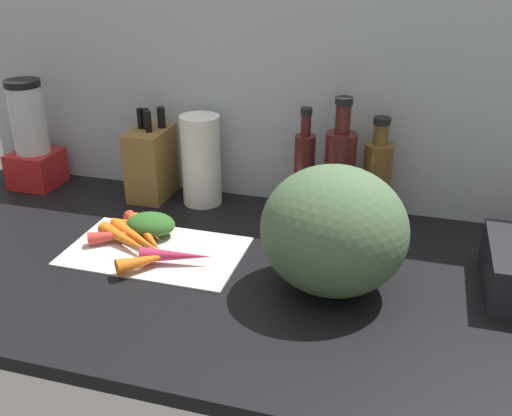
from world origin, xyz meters
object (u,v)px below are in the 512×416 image
Objects in this scene: carrot_0 at (176,256)px; carrot_3 at (125,235)px; winter_squash at (334,231)px; bottle_0 at (304,174)px; blender_appliance at (32,141)px; carrot_2 at (126,240)px; carrot_5 at (144,228)px; bottle_2 at (377,179)px; paper_towel_roll at (201,160)px; cutting_board at (155,250)px; carrot_1 at (144,224)px; carrot_7 at (138,238)px; knife_block at (152,162)px; bottle_1 at (339,175)px; carrot_4 at (147,234)px; carrot_6 at (146,260)px.

carrot_0 is 16.79cm from carrot_3.
winter_squash is 32.75cm from bottle_0.
carrot_0 is 65.43cm from blender_appliance.
carrot_2 is at bearing 176.77° from winter_squash.
carrot_2 is 0.62× the size of bottle_0.
carrot_5 is 49.34cm from blender_appliance.
bottle_2 is (95.33, 3.36, -1.92)cm from blender_appliance.
winter_squash reaches higher than carrot_3.
carrot_3 is 0.63× the size of bottle_2.
winter_squash is 51.59cm from paper_towel_roll.
cutting_board is at bearing -146.71° from bottle_2.
cutting_board is at bearing -51.95° from carrot_1.
paper_towel_roll reaches higher than carrot_5.
knife_block is at bearing 107.90° from carrot_7.
carrot_5 is at bearing 59.59° from carrot_3.
carrot_3 is at bearing -146.05° from bottle_0.
carrot_7 is at bearing -100.83° from paper_towel_roll.
bottle_1 reaches higher than cutting_board.
paper_towel_roll reaches higher than carrot_2.
blender_appliance reaches higher than carrot_3.
carrot_3 reaches higher than cutting_board.
bottle_2 is at bearing 81.18° from winter_squash.
cutting_board is 2.22× the size of carrot_2.
carrot_7 is at bearing -123.80° from carrot_4.
cutting_board is at bearing -11.29° from carrot_7.
paper_towel_roll is (6.36, 22.41, 9.70)cm from carrot_5.
carrot_7 is (-4.70, 0.94, 2.03)cm from cutting_board.
bottle_1 is (30.17, 30.21, 10.60)cm from carrot_0.
carrot_6 is 0.54× the size of paper_towel_roll.
bottle_0 is at bearing -4.03° from paper_towel_roll.
bottle_2 is (52.93, 21.44, 9.38)cm from carrot_1.
cutting_board is at bearing -64.74° from knife_block.
knife_block is at bearing 4.31° from blender_appliance.
carrot_3 and carrot_5 have the same top height.
cutting_board is 7.03cm from carrot_2.
carrot_1 is 2.69cm from carrot_5.
winter_squash is at bearing -98.82° from bottle_2.
bottle_0 reaches higher than cutting_board.
carrot_3 is at bearing 173.61° from winter_squash.
carrot_5 is (-5.74, 6.39, 1.89)cm from cutting_board.
carrot_5 is 16.30cm from carrot_6.
bottle_0 is at bearing 26.94° from carrot_1.
bottle_2 is (59.98, 0.69, 1.44)cm from knife_block.
paper_towel_roll is (8.96, 26.84, 9.72)cm from carrot_3.
carrot_4 is 0.61× the size of winter_squash.
carrot_5 is at bearing -155.28° from bottle_2.
blender_appliance is at bearing 154.81° from carrot_5.
carrot_6 is at bearing -67.19° from knife_block.
bottle_2 is at bearing 41.69° from carrot_0.
cutting_board is at bearing 175.03° from winter_squash.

